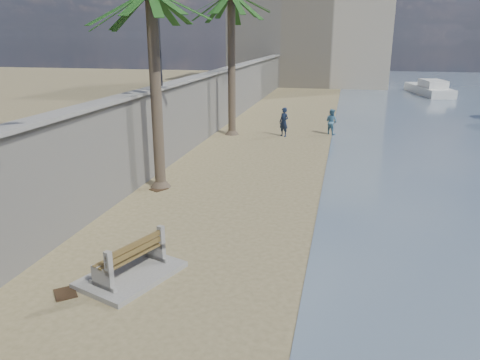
{
  "coord_description": "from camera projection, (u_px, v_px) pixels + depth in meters",
  "views": [
    {
      "loc": [
        2.71,
        -7.14,
        5.71
      ],
      "look_at": [
        -0.5,
        7.0,
        1.2
      ],
      "focal_mm": 35.0,
      "sensor_mm": 36.0,
      "label": 1
    }
  ],
  "objects": [
    {
      "name": "wall_cap",
      "position": [
        211.0,
        73.0,
        27.58
      ],
      "size": [
        0.8,
        70.0,
        0.12
      ],
      "primitive_type": "cube",
      "color": "gray",
      "rests_on": "seawall"
    },
    {
      "name": "yacht_far",
      "position": [
        429.0,
        91.0,
        47.0
      ],
      "size": [
        3.87,
        8.71,
        1.5
      ],
      "primitive_type": null,
      "rotation": [
        0.0,
        0.0,
        1.76
      ],
      "color": "silver",
      "rests_on": "bay_water"
    },
    {
      "name": "person_a",
      "position": [
        284.0,
        120.0,
        27.23
      ],
      "size": [
        0.84,
        0.78,
        1.94
      ],
      "primitive_type": "imported",
      "rotation": [
        0.0,
        0.0,
        -0.59
      ],
      "color": "#141F38",
      "rests_on": "ground_plane"
    },
    {
      "name": "ground_plane",
      "position": [
        184.0,
        348.0,
        8.91
      ],
      "size": [
        140.0,
        140.0,
        0.0
      ],
      "primitive_type": "plane",
      "color": "#8F7F57"
    },
    {
      "name": "debris_b",
      "position": [
        65.0,
        293.0,
        10.77
      ],
      "size": [
        0.73,
        0.74,
        0.03
      ],
      "primitive_type": "cube",
      "rotation": [
        0.0,
        0.0,
        2.27
      ],
      "color": "#382616",
      "rests_on": "ground_plane"
    },
    {
      "name": "streetlight",
      "position": [
        158.0,
        11.0,
        19.19
      ],
      "size": [
        0.28,
        0.28,
        5.12
      ],
      "color": "#2D2D33",
      "rests_on": "wall_cap"
    },
    {
      "name": "bench_far",
      "position": [
        130.0,
        261.0,
        11.4
      ],
      "size": [
        2.35,
        2.8,
        1.0
      ],
      "color": "gray",
      "rests_on": "ground_plane"
    },
    {
      "name": "debris_c",
      "position": [
        159.0,
        189.0,
        18.06
      ],
      "size": [
        0.71,
        0.76,
        0.03
      ],
      "primitive_type": "cube",
      "rotation": [
        0.0,
        0.0,
        4.21
      ],
      "color": "#382616",
      "rests_on": "ground_plane"
    },
    {
      "name": "end_building",
      "position": [
        311.0,
        24.0,
        55.68
      ],
      "size": [
        18.0,
        12.0,
        14.0
      ],
      "primitive_type": "cube",
      "color": "#B7AA93",
      "rests_on": "ground_plane"
    },
    {
      "name": "person_b",
      "position": [
        331.0,
        120.0,
        27.88
      ],
      "size": [
        1.02,
        0.98,
        1.68
      ],
      "primitive_type": "imported",
      "rotation": [
        0.0,
        0.0,
        2.53
      ],
      "color": "teal",
      "rests_on": "ground_plane"
    },
    {
      "name": "seawall",
      "position": [
        212.0,
        104.0,
        28.12
      ],
      "size": [
        0.45,
        70.0,
        3.5
      ],
      "primitive_type": "cube",
      "color": "gray",
      "rests_on": "ground_plane"
    }
  ]
}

